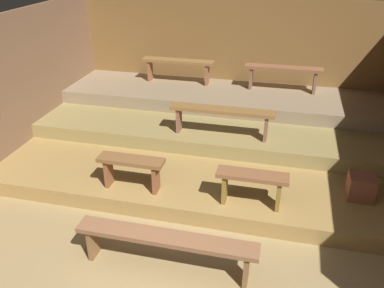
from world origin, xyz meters
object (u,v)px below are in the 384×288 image
Objects in this scene: bench_lower_right at (252,182)px; bench_upper_left at (178,65)px; bench_lower_left at (131,166)px; bench_floor_center at (166,242)px; bench_middle_center at (222,114)px; bench_upper_right at (283,72)px; wooden_crate_lower at (361,187)px.

bench_upper_left is (-1.76, 3.06, 0.47)m from bench_lower_right.
bench_floor_center is at bearing -53.60° from bench_lower_left.
bench_lower_right is 3.57m from bench_upper_left.
bench_upper_left is at bearing 103.57° from bench_floor_center.
bench_lower_right is 1.54m from bench_middle_center.
bench_floor_center is 1.22× the size of bench_middle_center.
bench_upper_right is (0.83, 1.67, 0.22)m from bench_middle_center.
wooden_crate_lower is (2.10, 1.55, 0.01)m from bench_floor_center.
bench_lower_left is 1.00× the size of bench_lower_right.
bench_lower_right is 0.54× the size of bench_middle_center.
bench_lower_right is at bearing -65.97° from bench_middle_center.
bench_lower_left is 0.63× the size of bench_upper_left.
bench_middle_center is at bearing -116.40° from bench_upper_right.
bench_lower_left reaches higher than bench_floor_center.
bench_floor_center is 1.33m from bench_lower_right.
bench_floor_center is 1.40× the size of bench_upper_left.
bench_floor_center is at bearing -103.30° from bench_upper_right.
bench_lower_left is at bearing -119.94° from bench_upper_right.
bench_middle_center reaches higher than bench_lower_right.
bench_upper_right is at bearing 86.08° from bench_lower_right.
bench_floor_center is at bearing -125.69° from bench_lower_right.
bench_middle_center is at bearing 155.00° from wooden_crate_lower.
bench_upper_left is 4.35× the size of wooden_crate_lower.
bench_upper_right is 2.89m from wooden_crate_lower.
bench_upper_right is at bearing 60.06° from bench_lower_left.
bench_upper_right reaches higher than bench_middle_center.
bench_lower_left is 0.63× the size of bench_upper_right.
wooden_crate_lower is at bearing 19.80° from bench_lower_right.
bench_middle_center reaches higher than wooden_crate_lower.
bench_upper_left is 1.00× the size of bench_upper_right.
wooden_crate_lower is (3.10, -2.58, -0.64)m from bench_upper_left.
bench_floor_center is 2.50m from bench_middle_center.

